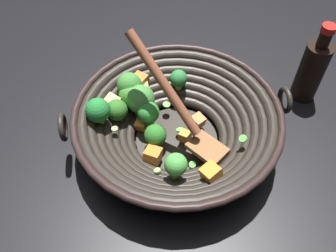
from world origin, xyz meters
The scene contains 3 objects.
ground_plane centered at (0.00, 0.00, 0.00)m, with size 4.00×4.00×0.00m, color black.
wok centered at (0.00, 0.00, 0.06)m, with size 0.44×0.40×0.22m.
soy_sauce_bottle centered at (-0.29, -0.14, 0.08)m, with size 0.05×0.05×0.19m.
Camera 1 is at (-0.00, 0.44, 0.60)m, focal length 38.22 mm.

